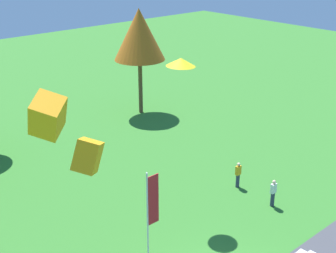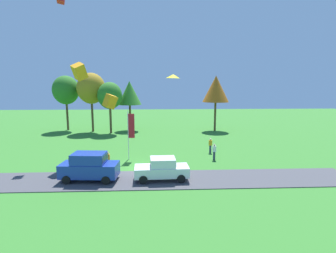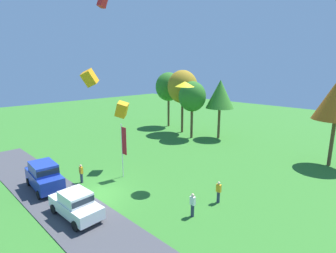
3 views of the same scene
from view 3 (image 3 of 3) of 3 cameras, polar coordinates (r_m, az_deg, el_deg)
The scene contains 16 objects.
ground_plane at distance 22.76m, azimuth -14.66°, elevation -13.97°, with size 120.00×120.00×0.00m, color #337528.
pavement_strip at distance 21.65m, azimuth -21.34°, elevation -15.84°, with size 36.00×4.40×0.06m, color #424247.
car_suv_mid_row at distance 24.56m, azimuth -25.37°, elevation -9.50°, with size 4.74×2.34×2.28m.
car_sedan_by_flagpole at distance 19.58m, azimuth -19.46°, elevation -15.51°, with size 4.47×2.09×1.84m.
person_on_lawn at distance 24.86m, azimuth -18.36°, elevation -9.67°, with size 0.36×0.24×1.71m.
person_watching_sky at distance 20.76m, azimuth 10.94°, elevation -13.80°, with size 0.36×0.24×1.71m.
person_beside_suv at distance 18.81m, azimuth 5.37°, elevation -16.60°, with size 0.36×0.24×1.71m.
tree_far_right at distance 45.18m, azimuth 0.12°, elevation 8.63°, with size 4.41×4.41×9.31m.
tree_right_of_center at distance 40.75m, azimuth 3.18°, elevation 8.60°, with size 4.61×4.61×9.72m.
tree_lone_near at distance 37.52m, azimuth 5.29°, elevation 6.49°, with size 3.89×3.89×8.21m.
tree_left_of_center at distance 37.91m, azimuth 11.28°, elevation 6.88°, with size 3.98×3.98×8.41m.
flag_banner at distance 24.25m, azimuth -9.67°, elevation -3.85°, with size 0.71×0.08×5.09m.
kite_box_trailing_tail at distance 31.85m, azimuth -14.12°, elevation 24.72°, with size 0.71×0.71×1.00m, color red.
kite_delta_low_drifter at distance 21.91m, azimuth 3.68°, elevation 9.21°, with size 1.58×1.58×0.44m, color yellow.
kite_box_topmost at distance 26.33m, azimuth -10.02°, elevation 3.66°, with size 0.99×0.99×1.39m, color orange.
kite_box_high_left at distance 27.24m, azimuth -16.70°, elevation 10.10°, with size 1.02×1.02×1.42m, color orange.
Camera 3 is at (17.78, -10.04, 10.06)m, focal length 28.00 mm.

